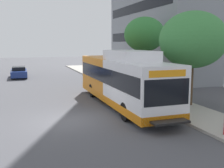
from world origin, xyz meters
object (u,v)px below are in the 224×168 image
at_px(street_tree_near_stop, 193,40).
at_px(parked_car_far_lane, 19,72).
at_px(street_tree_mid_block, 144,35).
at_px(transit_bus, 122,80).

xyz_separation_m(street_tree_near_stop, parked_car_far_lane, (-10.46, 19.40, -3.63)).
bearing_deg(street_tree_mid_block, parked_car_far_lane, 130.94).
relative_size(transit_bus, street_tree_near_stop, 2.06).
distance_m(street_tree_near_stop, parked_car_far_lane, 22.34).
distance_m(transit_bus, parked_car_far_lane, 18.66).
bearing_deg(transit_bus, street_tree_near_stop, -25.51).
height_order(transit_bus, street_tree_mid_block, street_tree_mid_block).
xyz_separation_m(transit_bus, parked_car_far_lane, (-6.44, 17.48, -1.04)).
bearing_deg(parked_car_far_lane, transit_bus, -69.78).
height_order(transit_bus, parked_car_far_lane, transit_bus).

